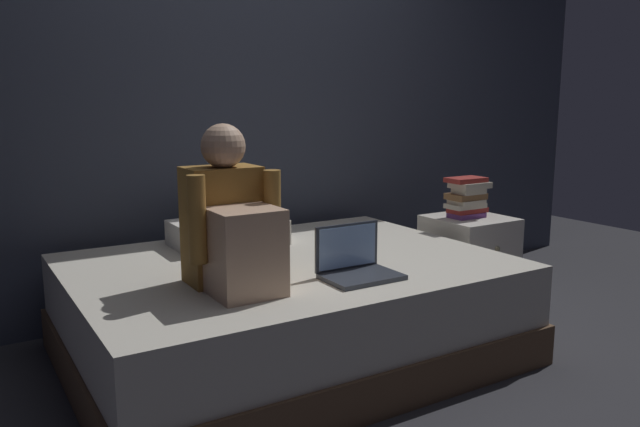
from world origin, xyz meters
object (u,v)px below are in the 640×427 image
object	(u,v)px
person_sitting	(231,226)
pillow	(228,232)
book_stack	(467,197)
bed	(288,308)
laptop	(356,264)
nightstand	(468,261)

from	to	relation	value
person_sitting	pillow	bearing A→B (deg)	68.13
book_stack	bed	bearing A→B (deg)	-174.82
bed	pillow	size ratio (longest dim) A/B	3.57
laptop	pillow	size ratio (longest dim) A/B	0.57
bed	person_sitting	distance (m)	0.67
nightstand	laptop	world-z (taller)	laptop
bed	nightstand	xyz separation A→B (m)	(1.30, 0.11, 0.03)
pillow	book_stack	bearing A→B (deg)	-13.65
person_sitting	book_stack	bearing A→B (deg)	12.36
bed	book_stack	distance (m)	1.34
bed	laptop	xyz separation A→B (m)	(0.11, -0.40, 0.29)
bed	laptop	distance (m)	0.51
laptop	bed	bearing A→B (deg)	106.05
bed	laptop	bearing A→B (deg)	-73.95
nightstand	laptop	distance (m)	1.32
bed	book_stack	size ratio (longest dim) A/B	7.91
laptop	pillow	bearing A→B (deg)	104.82
laptop	nightstand	bearing A→B (deg)	23.34
person_sitting	book_stack	xyz separation A→B (m)	(1.66, 0.36, -0.07)
nightstand	pillow	size ratio (longest dim) A/B	0.95
nightstand	pillow	distance (m)	1.47
nightstand	person_sitting	distance (m)	1.79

